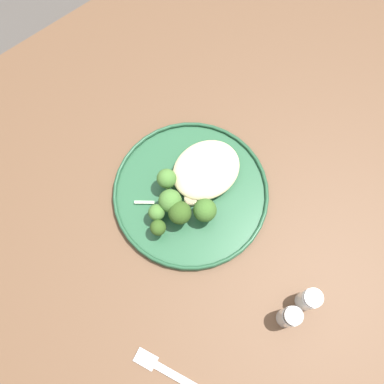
{
  "coord_description": "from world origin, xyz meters",
  "views": [
    {
      "loc": [
        0.12,
        0.21,
        1.5
      ],
      "look_at": [
        -0.04,
        0.0,
        0.76
      ],
      "focal_mm": 39.97,
      "sensor_mm": 36.0,
      "label": 1
    }
  ],
  "objects_px": {
    "seared_scallop_right_edge": "(186,173)",
    "broccoli_floret_split_head": "(180,213)",
    "seared_scallop_tilted_round": "(209,189)",
    "broccoli_floret_beside_noodles": "(158,228)",
    "seared_scallop_center_golden": "(210,161)",
    "dinner_fork": "(182,379)",
    "pepper_shaker": "(289,317)",
    "broccoli_floret_left_leaning": "(169,199)",
    "dinner_plate": "(192,194)",
    "broccoli_floret_tall_stalk": "(205,210)",
    "seared_scallop_half_hidden": "(191,199)",
    "salt_shaker": "(309,300)",
    "broccoli_floret_small_sprig": "(157,213)",
    "broccoli_floret_rear_charred": "(167,179)"
  },
  "relations": [
    {
      "from": "seared_scallop_tilted_round",
      "to": "pepper_shaker",
      "type": "bearing_deg",
      "value": 80.36
    },
    {
      "from": "broccoli_floret_left_leaning",
      "to": "broccoli_floret_small_sprig",
      "type": "xyz_separation_m",
      "value": [
        0.03,
        0.0,
        -0.01
      ]
    },
    {
      "from": "broccoli_floret_beside_noodles",
      "to": "broccoli_floret_small_sprig",
      "type": "height_order",
      "value": "broccoli_floret_small_sprig"
    },
    {
      "from": "dinner_fork",
      "to": "broccoli_floret_rear_charred",
      "type": "bearing_deg",
      "value": -124.1
    },
    {
      "from": "broccoli_floret_split_head",
      "to": "dinner_fork",
      "type": "relative_size",
      "value": 0.34
    },
    {
      "from": "broccoli_floret_split_head",
      "to": "seared_scallop_tilted_round",
      "type": "bearing_deg",
      "value": -172.93
    },
    {
      "from": "broccoli_floret_rear_charred",
      "to": "seared_scallop_half_hidden",
      "type": "bearing_deg",
      "value": 106.98
    },
    {
      "from": "dinner_plate",
      "to": "broccoli_floret_left_leaning",
      "type": "height_order",
      "value": "broccoli_floret_left_leaning"
    },
    {
      "from": "broccoli_floret_rear_charred",
      "to": "broccoli_floret_tall_stalk",
      "type": "xyz_separation_m",
      "value": [
        -0.02,
        0.09,
        -0.0
      ]
    },
    {
      "from": "seared_scallop_right_edge",
      "to": "broccoli_floret_left_leaning",
      "type": "relative_size",
      "value": 0.39
    },
    {
      "from": "dinner_plate",
      "to": "broccoli_floret_small_sprig",
      "type": "bearing_deg",
      "value": -2.39
    },
    {
      "from": "seared_scallop_tilted_round",
      "to": "pepper_shaker",
      "type": "relative_size",
      "value": 0.49
    },
    {
      "from": "dinner_plate",
      "to": "broccoli_floret_left_leaning",
      "type": "xyz_separation_m",
      "value": [
        0.05,
        -0.01,
        0.04
      ]
    },
    {
      "from": "broccoli_floret_split_head",
      "to": "seared_scallop_center_golden",
      "type": "bearing_deg",
      "value": -155.7
    },
    {
      "from": "dinner_fork",
      "to": "pepper_shaker",
      "type": "xyz_separation_m",
      "value": [
        -0.2,
        0.04,
        0.03
      ]
    },
    {
      "from": "broccoli_floret_tall_stalk",
      "to": "dinner_fork",
      "type": "relative_size",
      "value": 0.32
    },
    {
      "from": "dinner_plate",
      "to": "broccoli_floret_tall_stalk",
      "type": "relative_size",
      "value": 5.06
    },
    {
      "from": "broccoli_floret_tall_stalk",
      "to": "salt_shaker",
      "type": "xyz_separation_m",
      "value": [
        -0.04,
        0.22,
        -0.01
      ]
    },
    {
      "from": "broccoli_floret_left_leaning",
      "to": "broccoli_floret_small_sprig",
      "type": "height_order",
      "value": "broccoli_floret_left_leaning"
    },
    {
      "from": "seared_scallop_center_golden",
      "to": "broccoli_floret_tall_stalk",
      "type": "bearing_deg",
      "value": 44.8
    },
    {
      "from": "broccoli_floret_beside_noodles",
      "to": "seared_scallop_center_golden",
      "type": "bearing_deg",
      "value": -163.85
    },
    {
      "from": "broccoli_floret_left_leaning",
      "to": "broccoli_floret_tall_stalk",
      "type": "xyz_separation_m",
      "value": [
        -0.04,
        0.06,
        -0.0
      ]
    },
    {
      "from": "seared_scallop_right_edge",
      "to": "pepper_shaker",
      "type": "xyz_separation_m",
      "value": [
        0.03,
        0.31,
        0.01
      ]
    },
    {
      "from": "seared_scallop_right_edge",
      "to": "pepper_shaker",
      "type": "height_order",
      "value": "pepper_shaker"
    },
    {
      "from": "seared_scallop_tilted_round",
      "to": "broccoli_floret_beside_noodles",
      "type": "relative_size",
      "value": 0.73
    },
    {
      "from": "broccoli_floret_rear_charred",
      "to": "broccoli_floret_beside_noodles",
      "type": "relative_size",
      "value": 1.29
    },
    {
      "from": "broccoli_floret_split_head",
      "to": "salt_shaker",
      "type": "bearing_deg",
      "value": 106.96
    },
    {
      "from": "seared_scallop_tilted_round",
      "to": "broccoli_floret_tall_stalk",
      "type": "xyz_separation_m",
      "value": [
        0.04,
        0.03,
        0.02
      ]
    },
    {
      "from": "dinner_plate",
      "to": "seared_scallop_right_edge",
      "type": "height_order",
      "value": "seared_scallop_right_edge"
    },
    {
      "from": "broccoli_floret_split_head",
      "to": "broccoli_floret_small_sprig",
      "type": "relative_size",
      "value": 1.27
    },
    {
      "from": "broccoli_floret_split_head",
      "to": "pepper_shaker",
      "type": "bearing_deg",
      "value": 97.27
    },
    {
      "from": "broccoli_floret_rear_charred",
      "to": "seared_scallop_tilted_round",
      "type": "bearing_deg",
      "value": 134.2
    },
    {
      "from": "seared_scallop_half_hidden",
      "to": "salt_shaker",
      "type": "bearing_deg",
      "value": 98.44
    },
    {
      "from": "seared_scallop_center_golden",
      "to": "pepper_shaker",
      "type": "distance_m",
      "value": 0.31
    },
    {
      "from": "dinner_plate",
      "to": "broccoli_floret_left_leaning",
      "type": "bearing_deg",
      "value": -9.17
    },
    {
      "from": "seared_scallop_right_edge",
      "to": "broccoli_floret_split_head",
      "type": "height_order",
      "value": "broccoli_floret_split_head"
    },
    {
      "from": "dinner_plate",
      "to": "seared_scallop_center_golden",
      "type": "height_order",
      "value": "seared_scallop_center_golden"
    },
    {
      "from": "seared_scallop_tilted_round",
      "to": "broccoli_floret_beside_noodles",
      "type": "height_order",
      "value": "broccoli_floret_beside_noodles"
    },
    {
      "from": "dinner_plate",
      "to": "broccoli_floret_rear_charred",
      "type": "relative_size",
      "value": 5.04
    },
    {
      "from": "seared_scallop_tilted_round",
      "to": "seared_scallop_half_hidden",
      "type": "xyz_separation_m",
      "value": [
        0.04,
        -0.01,
        0.0
      ]
    },
    {
      "from": "seared_scallop_tilted_round",
      "to": "broccoli_floret_small_sprig",
      "type": "relative_size",
      "value": 0.68
    },
    {
      "from": "broccoli_floret_tall_stalk",
      "to": "broccoli_floret_small_sprig",
      "type": "height_order",
      "value": "broccoli_floret_tall_stalk"
    },
    {
      "from": "broccoli_floret_small_sprig",
      "to": "dinner_fork",
      "type": "relative_size",
      "value": 0.27
    },
    {
      "from": "dinner_plate",
      "to": "dinner_fork",
      "type": "bearing_deg",
      "value": 47.98
    },
    {
      "from": "seared_scallop_half_hidden",
      "to": "seared_scallop_tilted_round",
      "type": "bearing_deg",
      "value": 171.73
    },
    {
      "from": "seared_scallop_tilted_round",
      "to": "broccoli_floret_beside_noodles",
      "type": "distance_m",
      "value": 0.12
    },
    {
      "from": "seared_scallop_center_golden",
      "to": "dinner_fork",
      "type": "height_order",
      "value": "seared_scallop_center_golden"
    },
    {
      "from": "broccoli_floret_small_sprig",
      "to": "broccoli_floret_rear_charred",
      "type": "bearing_deg",
      "value": -144.17
    },
    {
      "from": "broccoli_floret_left_leaning",
      "to": "broccoli_floret_split_head",
      "type": "bearing_deg",
      "value": 89.28
    },
    {
      "from": "dinner_plate",
      "to": "salt_shaker",
      "type": "bearing_deg",
      "value": 95.97
    }
  ]
}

